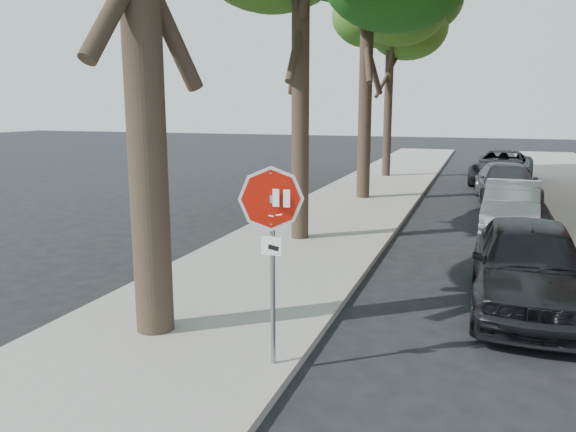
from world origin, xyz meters
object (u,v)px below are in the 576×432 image
object	(u,v)px
car_a	(528,265)
car_b	(512,206)
stop_sign	(272,228)
tree_far	(391,25)
car_c	(506,183)
car_d	(502,167)

from	to	relation	value
car_a	car_b	bearing A→B (deg)	89.72
stop_sign	tree_far	xyz separation A→B (m)	(-2.02, 21.14, 5.26)
tree_far	car_b	bearing A→B (deg)	-63.63
car_b	car_c	xyz separation A→B (m)	(0.00, 4.80, 0.02)
tree_far	car_c	size ratio (longest dim) A/B	1.92
tree_far	car_d	xyz separation A→B (m)	(5.32, -0.53, -6.47)
stop_sign	tree_far	distance (m)	21.88
tree_far	car_b	xyz separation A→B (m)	(5.32, -10.74, -6.53)
car_b	car_d	distance (m)	10.20
stop_sign	car_d	world-z (taller)	stop_sign
tree_far	car_c	bearing A→B (deg)	-48.13
car_b	car_d	world-z (taller)	car_d
car_c	tree_far	bearing A→B (deg)	126.94
stop_sign	car_a	bearing A→B (deg)	48.02
stop_sign	car_b	bearing A→B (deg)	72.40
car_a	car_c	world-z (taller)	car_a
car_a	car_c	distance (m)	11.53
stop_sign	car_a	world-z (taller)	stop_sign
car_b	car_d	xyz separation A→B (m)	(0.00, 10.20, 0.06)
stop_sign	car_c	xyz separation A→B (m)	(3.30, 15.20, -1.24)
tree_far	car_d	size ratio (longest dim) A/B	1.74
stop_sign	car_d	bearing A→B (deg)	80.90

